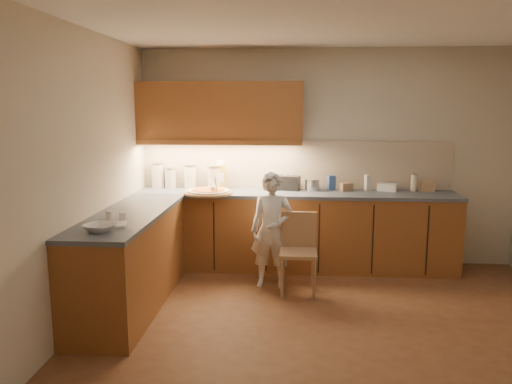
% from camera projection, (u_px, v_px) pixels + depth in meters
% --- Properties ---
extents(room, '(4.54, 4.50, 2.62)m').
position_uv_depth(room, '(343.00, 136.00, 4.04)').
color(room, brown).
rests_on(room, ground).
extents(l_counter, '(3.77, 2.62, 0.92)m').
position_uv_depth(l_counter, '(245.00, 239.00, 5.55)').
color(l_counter, brown).
rests_on(l_counter, ground).
extents(backsplash, '(3.75, 0.02, 0.58)m').
position_uv_depth(backsplash, '(295.00, 165.00, 6.10)').
color(backsplash, '#C4B298').
rests_on(backsplash, l_counter).
extents(upper_cabinets, '(1.95, 0.36, 0.73)m').
position_uv_depth(upper_cabinets, '(220.00, 112.00, 5.90)').
color(upper_cabinets, brown).
rests_on(upper_cabinets, ground).
extents(pizza_on_board, '(0.56, 0.56, 0.22)m').
position_uv_depth(pizza_on_board, '(208.00, 192.00, 5.74)').
color(pizza_on_board, '#A57B52').
rests_on(pizza_on_board, l_counter).
extents(child, '(0.47, 0.33, 1.24)m').
position_uv_depth(child, '(272.00, 230.00, 5.29)').
color(child, silver).
rests_on(child, ground).
extents(wooden_chair, '(0.38, 0.38, 0.83)m').
position_uv_depth(wooden_chair, '(298.00, 247.00, 5.14)').
color(wooden_chair, tan).
rests_on(wooden_chair, ground).
extents(mixing_bowl, '(0.31, 0.31, 0.06)m').
position_uv_depth(mixing_bowl, '(100.00, 228.00, 4.02)').
color(mixing_bowl, white).
rests_on(mixing_bowl, l_counter).
extents(canister_a, '(0.16, 0.16, 0.31)m').
position_uv_depth(canister_a, '(158.00, 175.00, 6.16)').
color(canister_a, silver).
rests_on(canister_a, l_counter).
extents(canister_b, '(0.15, 0.15, 0.25)m').
position_uv_depth(canister_b, '(171.00, 178.00, 6.14)').
color(canister_b, beige).
rests_on(canister_b, l_counter).
extents(canister_c, '(0.15, 0.15, 0.29)m').
position_uv_depth(canister_c, '(190.00, 176.00, 6.14)').
color(canister_c, white).
rests_on(canister_c, l_counter).
extents(canister_d, '(0.18, 0.18, 0.29)m').
position_uv_depth(canister_d, '(215.00, 177.00, 6.06)').
color(canister_d, beige).
rests_on(canister_d, l_counter).
extents(oil_jug, '(0.13, 0.11, 0.35)m').
position_uv_depth(oil_jug, '(220.00, 176.00, 6.06)').
color(oil_jug, gold).
rests_on(oil_jug, l_counter).
extents(toaster, '(0.30, 0.21, 0.18)m').
position_uv_depth(toaster, '(288.00, 183.00, 5.99)').
color(toaster, black).
rests_on(toaster, l_counter).
extents(steel_pot, '(0.18, 0.18, 0.14)m').
position_uv_depth(steel_pot, '(312.00, 185.00, 5.96)').
color(steel_pot, silver).
rests_on(steel_pot, l_counter).
extents(blue_box, '(0.10, 0.09, 0.18)m').
position_uv_depth(blue_box, '(331.00, 183.00, 6.00)').
color(blue_box, '#33569A').
rests_on(blue_box, l_counter).
extents(card_box_a, '(0.16, 0.13, 0.10)m').
position_uv_depth(card_box_a, '(346.00, 187.00, 5.94)').
color(card_box_a, '#9F7A56').
rests_on(card_box_a, l_counter).
extents(white_bottle, '(0.08, 0.08, 0.19)m').
position_uv_depth(white_bottle, '(368.00, 183.00, 5.97)').
color(white_bottle, silver).
rests_on(white_bottle, l_counter).
extents(flat_pack, '(0.25, 0.21, 0.09)m').
position_uv_depth(flat_pack, '(387.00, 187.00, 5.95)').
color(flat_pack, white).
rests_on(flat_pack, l_counter).
extents(tall_jar, '(0.07, 0.07, 0.21)m').
position_uv_depth(tall_jar, '(414.00, 183.00, 5.89)').
color(tall_jar, white).
rests_on(tall_jar, l_counter).
extents(card_box_b, '(0.17, 0.14, 0.12)m').
position_uv_depth(card_box_b, '(427.00, 186.00, 5.92)').
color(card_box_b, tan).
rests_on(card_box_b, l_counter).
extents(dough_cloth, '(0.30, 0.26, 0.02)m').
position_uv_depth(dough_cloth, '(110.00, 225.00, 4.20)').
color(dough_cloth, white).
rests_on(dough_cloth, l_counter).
extents(spice_jar_a, '(0.07, 0.07, 0.08)m').
position_uv_depth(spice_jar_a, '(109.00, 216.00, 4.41)').
color(spice_jar_a, silver).
rests_on(spice_jar_a, l_counter).
extents(spice_jar_b, '(0.06, 0.06, 0.08)m').
position_uv_depth(spice_jar_b, '(123.00, 217.00, 4.36)').
color(spice_jar_b, white).
rests_on(spice_jar_b, l_counter).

